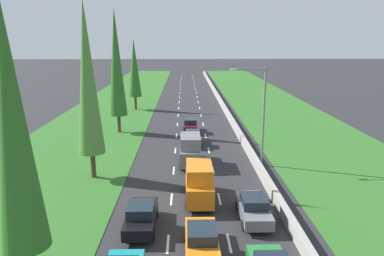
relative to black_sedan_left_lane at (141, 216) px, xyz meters
name	(u,v)px	position (x,y,z in m)	size (l,w,h in m)	color
ground_plane	(189,105)	(3.45, 43.17, -0.81)	(300.00, 300.00, 0.00)	#28282B
grass_verge_left	(117,105)	(-9.20, 43.17, -0.79)	(14.00, 140.00, 0.04)	#2D6623
grass_verge_right	(270,105)	(17.80, 43.17, -0.79)	(14.00, 140.00, 0.04)	#2D6623
median_barrier	(221,103)	(9.15, 43.17, -0.39)	(0.44, 120.00, 0.85)	#9E9B93
lane_markings	(189,105)	(3.45, 43.17, -0.81)	(3.64, 116.00, 0.01)	white
black_sedan_left_lane	(141,216)	(0.00, 0.00, 0.00)	(1.82, 4.50, 1.64)	black
orange_sedan_centre_lane	(202,241)	(3.58, -2.90, 0.00)	(1.82, 4.50, 1.64)	orange
orange_van_centre_lane	(199,182)	(3.70, 3.92, 0.59)	(1.96, 4.90, 2.82)	orange
grey_sedan_right_lane	(253,208)	(7.08, 1.00, 0.00)	(1.82, 4.50, 1.64)	slate
grey_van_centre_lane	(190,150)	(3.20, 11.85, 0.59)	(1.96, 4.90, 2.82)	slate
grey_hatchback_centre_lane	(193,138)	(3.58, 18.22, 0.02)	(1.74, 3.90, 1.72)	slate
maroon_hatchback_centre_lane_sixth	(190,126)	(3.39, 23.96, 0.02)	(1.74, 3.90, 1.72)	maroon
poplar_tree_nearest	(14,128)	(-4.51, -5.48, 6.92)	(2.13, 2.13, 13.35)	#4C3823
poplar_tree_second	(88,79)	(-4.97, 8.66, 7.48)	(2.16, 2.16, 14.48)	#4C3823
poplar_tree_third	(116,63)	(-5.46, 24.06, 7.72)	(2.17, 2.17, 14.96)	#4C3823
poplar_tree_fourth	(134,68)	(-5.35, 39.16, 5.95)	(2.09, 2.09, 11.42)	#4C3823
street_light_mast	(260,110)	(9.42, 11.41, 4.42)	(3.20, 0.28, 9.00)	gray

